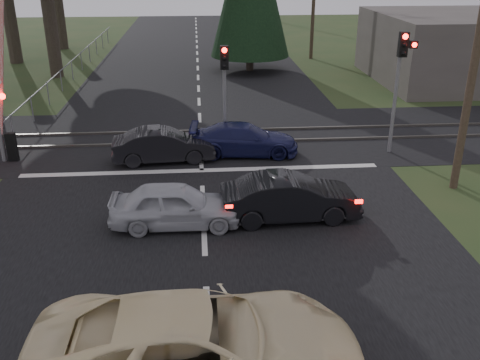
{
  "coord_description": "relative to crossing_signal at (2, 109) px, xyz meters",
  "views": [
    {
      "loc": [
        -0.06,
        -9.95,
        7.36
      ],
      "look_at": [
        1.08,
        4.19,
        1.3
      ],
      "focal_mm": 40.0,
      "sensor_mm": 36.0,
      "label": 1
    }
  ],
  "objects": [
    {
      "name": "fence_left",
      "position": [
        -0.53,
        12.71,
        -2.06
      ],
      "size": [
        0.1,
        36.0,
        1.2
      ],
      "primitive_type": null,
      "color": "slate",
      "rests_on": "ground"
    },
    {
      "name": "stop_line",
      "position": [
        7.27,
        -1.59,
        -2.05
      ],
      "size": [
        13.0,
        0.35,
        0.0
      ],
      "primitive_type": "cube",
      "color": "silver",
      "rests_on": "ground"
    },
    {
      "name": "silver_car",
      "position": [
        6.48,
        -5.77,
        -1.41
      ],
      "size": [
        3.82,
        1.6,
        1.29
      ],
      "primitive_type": "imported",
      "rotation": [
        0.0,
        0.0,
        1.55
      ],
      "color": "#AFB2B8",
      "rests_on": "ground"
    },
    {
      "name": "road",
      "position": [
        7.27,
        0.21,
        -2.05
      ],
      "size": [
        14.0,
        100.0,
        0.01
      ],
      "primitive_type": "cube",
      "color": "black",
      "rests_on": "ground"
    },
    {
      "name": "traffic_signal_center",
      "position": [
        8.27,
        0.89,
        0.75
      ],
      "size": [
        0.32,
        0.48,
        4.1
      ],
      "color": "slate",
      "rests_on": "ground"
    },
    {
      "name": "blue_sedan",
      "position": [
        8.98,
        0.04,
        -1.45
      ],
      "size": [
        4.33,
        2.05,
        1.22
      ],
      "primitive_type": "imported",
      "rotation": [
        0.0,
        0.0,
        1.49
      ],
      "color": "#171A47",
      "rests_on": "ground"
    },
    {
      "name": "crossing_signal",
      "position": [
        0.0,
        0.0,
        0.0
      ],
      "size": [
        1.62,
        0.38,
        6.96
      ],
      "color": "slate",
      "rests_on": "ground"
    },
    {
      "name": "ground",
      "position": [
        7.27,
        -9.79,
        -2.06
      ],
      "size": [
        120.0,
        120.0,
        0.0
      ],
      "primitive_type": "plane",
      "color": "#263C1B",
      "rests_on": "ground"
    },
    {
      "name": "rail_corridor",
      "position": [
        7.27,
        2.21,
        -2.05
      ],
      "size": [
        120.0,
        8.0,
        0.01
      ],
      "primitive_type": "cube",
      "color": "black",
      "rests_on": "ground"
    },
    {
      "name": "dark_car_far",
      "position": [
        5.87,
        -0.49,
        -1.43
      ],
      "size": [
        3.93,
        1.65,
        1.26
      ],
      "primitive_type": "imported",
      "rotation": [
        0.0,
        0.0,
        1.66
      ],
      "color": "black",
      "rests_on": "ground"
    },
    {
      "name": "rail_far",
      "position": [
        7.27,
        3.01,
        -2.01
      ],
      "size": [
        120.0,
        0.12,
        0.1
      ],
      "primitive_type": "cube",
      "color": "#59544C",
      "rests_on": "ground"
    },
    {
      "name": "traffic_signal_right",
      "position": [
        14.82,
        -0.31,
        1.26
      ],
      "size": [
        0.68,
        0.48,
        4.7
      ],
      "color": "slate",
      "rests_on": "ground"
    },
    {
      "name": "utility_pole_near",
      "position": [
        15.77,
        -3.79,
        2.67
      ],
      "size": [
        1.8,
        0.26,
        9.0
      ],
      "color": "#4C3D2D",
      "rests_on": "ground"
    },
    {
      "name": "dark_hatchback",
      "position": [
        9.84,
        -5.6,
        -1.38
      ],
      "size": [
        4.15,
        1.61,
        1.35
      ],
      "primitive_type": "imported",
      "rotation": [
        0.0,
        0.0,
        1.62
      ],
      "color": "black",
      "rests_on": "ground"
    },
    {
      "name": "cream_coupe",
      "position": [
        7.07,
        -12.08,
        -1.22
      ],
      "size": [
        6.01,
        2.79,
        1.67
      ],
      "primitive_type": "imported",
      "rotation": [
        0.0,
        0.0,
        1.57
      ],
      "color": "#F6E4B1",
      "rests_on": "ground"
    },
    {
      "name": "rail_near",
      "position": [
        7.27,
        1.41,
        -2.01
      ],
      "size": [
        120.0,
        0.12,
        0.1
      ],
      "primitive_type": "cube",
      "color": "#59544C",
      "rests_on": "ground"
    }
  ]
}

